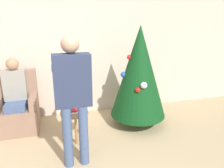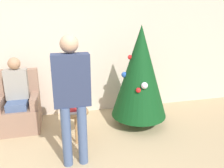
# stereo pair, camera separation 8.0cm
# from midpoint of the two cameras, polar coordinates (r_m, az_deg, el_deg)

# --- Properties ---
(wall_back) EXTENTS (8.00, 0.06, 2.70)m
(wall_back) POSITION_cam_midpoint_polar(r_m,az_deg,el_deg) (4.22, -12.63, 9.76)
(wall_back) COLOR beige
(wall_back) RESTS_ON ground_plane
(christmas_tree) EXTENTS (0.96, 0.96, 1.74)m
(christmas_tree) POSITION_cam_midpoint_polar(r_m,az_deg,el_deg) (3.73, 7.93, 3.09)
(christmas_tree) COLOR brown
(christmas_tree) RESTS_ON ground_plane
(armchair) EXTENTS (0.67, 0.62, 1.00)m
(armchair) POSITION_cam_midpoint_polar(r_m,az_deg,el_deg) (4.07, -22.50, -6.03)
(armchair) COLOR #93705B
(armchair) RESTS_ON ground_plane
(person_seated) EXTENTS (0.36, 0.46, 1.23)m
(person_seated) POSITION_cam_midpoint_polar(r_m,az_deg,el_deg) (3.94, -23.08, -1.84)
(person_seated) COLOR #475B84
(person_seated) RESTS_ON ground_plane
(person_standing) EXTENTS (0.46, 0.57, 1.66)m
(person_standing) POSITION_cam_midpoint_polar(r_m,az_deg,el_deg) (2.69, -9.60, -1.59)
(person_standing) COLOR #475B84
(person_standing) RESTS_ON ground_plane
(side_stool) EXTENTS (0.43, 0.43, 0.47)m
(side_stool) POSITION_cam_midpoint_polar(r_m,az_deg,el_deg) (3.45, -9.05, -8.12)
(side_stool) COLOR #A37547
(side_stool) RESTS_ON ground_plane
(laptop) EXTENTS (0.31, 0.25, 0.02)m
(laptop) POSITION_cam_midpoint_polar(r_m,az_deg,el_deg) (3.42, -9.11, -6.89)
(laptop) COLOR silver
(laptop) RESTS_ON side_stool
(book) EXTENTS (0.22, 0.13, 0.02)m
(book) POSITION_cam_midpoint_polar(r_m,az_deg,el_deg) (3.41, -9.13, -6.55)
(book) COLOR #B21E23
(book) RESTS_ON laptop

